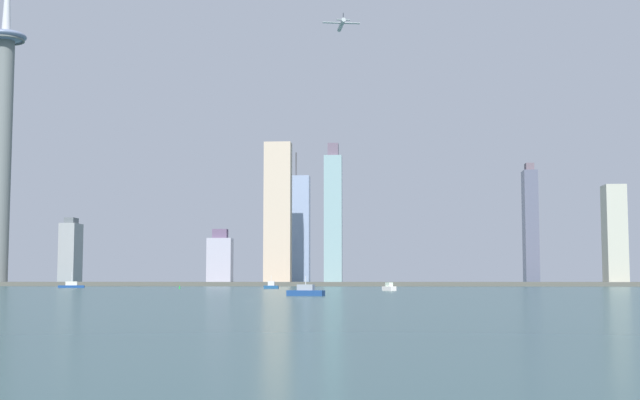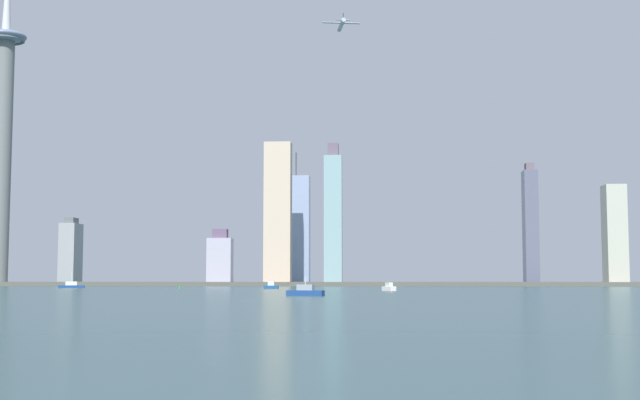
{
  "view_description": "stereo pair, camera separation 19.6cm",
  "coord_description": "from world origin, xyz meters",
  "px_view_note": "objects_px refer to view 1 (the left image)",
  "views": [
    {
      "loc": [
        38.61,
        -257.9,
        6.08
      ],
      "look_at": [
        -14.25,
        500.85,
        74.5
      ],
      "focal_mm": 49.5,
      "sensor_mm": 36.0,
      "label": 1
    },
    {
      "loc": [
        38.8,
        -257.89,
        6.08
      ],
      "look_at": [
        -14.25,
        500.85,
        74.5
      ],
      "focal_mm": 49.5,
      "sensor_mm": 36.0,
      "label": 2
    }
  ],
  "objects_px": {
    "channel_buoy_0": "(180,287)",
    "boat_6": "(271,286)",
    "skyscraper_2": "(296,230)",
    "skyscraper_7": "(615,235)",
    "skyscraper_5": "(278,214)",
    "airplane": "(341,25)",
    "boat_1": "(306,292)",
    "skyscraper_1": "(71,253)",
    "skyscraper_4": "(530,227)",
    "boat_3": "(71,286)",
    "skyscraper_3": "(220,260)",
    "boat_0": "(389,288)",
    "skyscraper_0": "(333,218)",
    "observation_tower": "(3,124)"
  },
  "relations": [
    {
      "from": "skyscraper_1",
      "to": "skyscraper_7",
      "type": "height_order",
      "value": "skyscraper_7"
    },
    {
      "from": "skyscraper_5",
      "to": "boat_6",
      "type": "xyz_separation_m",
      "value": [
        24.27,
        -239.87,
        -64.17
      ]
    },
    {
      "from": "skyscraper_5",
      "to": "skyscraper_7",
      "type": "height_order",
      "value": "skyscraper_5"
    },
    {
      "from": "observation_tower",
      "to": "boat_6",
      "type": "relative_size",
      "value": 34.23
    },
    {
      "from": "skyscraper_0",
      "to": "boat_3",
      "type": "xyz_separation_m",
      "value": [
        -174.12,
        -186.41,
        -59.4
      ]
    },
    {
      "from": "skyscraper_1",
      "to": "boat_3",
      "type": "height_order",
      "value": "skyscraper_1"
    },
    {
      "from": "channel_buoy_0",
      "to": "boat_6",
      "type": "bearing_deg",
      "value": 6.78
    },
    {
      "from": "skyscraper_7",
      "to": "boat_6",
      "type": "height_order",
      "value": "skyscraper_7"
    },
    {
      "from": "skyscraper_1",
      "to": "boat_1",
      "type": "height_order",
      "value": "skyscraper_1"
    },
    {
      "from": "airplane",
      "to": "boat_6",
      "type": "bearing_deg",
      "value": 162.24
    },
    {
      "from": "skyscraper_1",
      "to": "boat_3",
      "type": "distance_m",
      "value": 266.22
    },
    {
      "from": "airplane",
      "to": "skyscraper_5",
      "type": "bearing_deg",
      "value": 82.58
    },
    {
      "from": "skyscraper_0",
      "to": "skyscraper_4",
      "type": "distance_m",
      "value": 190.29
    },
    {
      "from": "skyscraper_1",
      "to": "channel_buoy_0",
      "type": "bearing_deg",
      "value": -59.13
    },
    {
      "from": "boat_6",
      "to": "channel_buoy_0",
      "type": "relative_size",
      "value": 3.83
    },
    {
      "from": "observation_tower",
      "to": "skyscraper_7",
      "type": "height_order",
      "value": "observation_tower"
    },
    {
      "from": "skyscraper_1",
      "to": "boat_3",
      "type": "bearing_deg",
      "value": -69.96
    },
    {
      "from": "skyscraper_0",
      "to": "airplane",
      "type": "bearing_deg",
      "value": 55.1
    },
    {
      "from": "skyscraper_2",
      "to": "boat_1",
      "type": "bearing_deg",
      "value": -84.07
    },
    {
      "from": "airplane",
      "to": "skyscraper_1",
      "type": "bearing_deg",
      "value": 69.53
    },
    {
      "from": "boat_0",
      "to": "channel_buoy_0",
      "type": "height_order",
      "value": "boat_0"
    },
    {
      "from": "observation_tower",
      "to": "skyscraper_3",
      "type": "relative_size",
      "value": 6.3
    },
    {
      "from": "boat_0",
      "to": "boat_3",
      "type": "xyz_separation_m",
      "value": [
        -221.36,
        141.03,
        -0.02
      ]
    },
    {
      "from": "skyscraper_3",
      "to": "airplane",
      "type": "height_order",
      "value": "airplane"
    },
    {
      "from": "skyscraper_3",
      "to": "boat_3",
      "type": "distance_m",
      "value": 203.34
    },
    {
      "from": "skyscraper_5",
      "to": "boat_0",
      "type": "bearing_deg",
      "value": -73.61
    },
    {
      "from": "boat_0",
      "to": "boat_1",
      "type": "bearing_deg",
      "value": 136.33
    },
    {
      "from": "skyscraper_0",
      "to": "boat_6",
      "type": "height_order",
      "value": "skyscraper_0"
    },
    {
      "from": "skyscraper_4",
      "to": "boat_0",
      "type": "xyz_separation_m",
      "value": [
        -136.76,
        -375.65,
        -54.0
      ]
    },
    {
      "from": "boat_3",
      "to": "channel_buoy_0",
      "type": "xyz_separation_m",
      "value": [
        89.18,
        -52.35,
        -0.37
      ]
    },
    {
      "from": "channel_buoy_0",
      "to": "skyscraper_3",
      "type": "bearing_deg",
      "value": 94.46
    },
    {
      "from": "skyscraper_2",
      "to": "skyscraper_3",
      "type": "distance_m",
      "value": 112.82
    },
    {
      "from": "channel_buoy_0",
      "to": "skyscraper_5",
      "type": "bearing_deg",
      "value": 82.26
    },
    {
      "from": "boat_6",
      "to": "airplane",
      "type": "xyz_separation_m",
      "value": [
        34.32,
        242.2,
        241.07
      ]
    },
    {
      "from": "boat_1",
      "to": "airplane",
      "type": "distance_m",
      "value": 536.85
    },
    {
      "from": "skyscraper_1",
      "to": "skyscraper_4",
      "type": "relative_size",
      "value": 0.58
    },
    {
      "from": "skyscraper_7",
      "to": "boat_0",
      "type": "height_order",
      "value": "skyscraper_7"
    },
    {
      "from": "skyscraper_0",
      "to": "skyscraper_2",
      "type": "distance_m",
      "value": 102.23
    },
    {
      "from": "skyscraper_4",
      "to": "skyscraper_7",
      "type": "distance_m",
      "value": 88.5
    },
    {
      "from": "skyscraper_7",
      "to": "boat_0",
      "type": "relative_size",
      "value": 9.34
    },
    {
      "from": "skyscraper_2",
      "to": "channel_buoy_0",
      "type": "height_order",
      "value": "skyscraper_2"
    },
    {
      "from": "airplane",
      "to": "observation_tower",
      "type": "bearing_deg",
      "value": 83.28
    },
    {
      "from": "skyscraper_5",
      "to": "boat_6",
      "type": "distance_m",
      "value": 249.49
    },
    {
      "from": "skyscraper_1",
      "to": "skyscraper_3",
      "type": "distance_m",
      "value": 171.6
    },
    {
      "from": "boat_0",
      "to": "airplane",
      "type": "bearing_deg",
      "value": -24.25
    },
    {
      "from": "skyscraper_3",
      "to": "skyscraper_4",
      "type": "height_order",
      "value": "skyscraper_4"
    },
    {
      "from": "skyscraper_1",
      "to": "boat_1",
      "type": "xyz_separation_m",
      "value": [
        280.16,
        -531.29,
        -30.15
      ]
    },
    {
      "from": "skyscraper_3",
      "to": "boat_0",
      "type": "height_order",
      "value": "skyscraper_3"
    },
    {
      "from": "observation_tower",
      "to": "boat_1",
      "type": "height_order",
      "value": "observation_tower"
    },
    {
      "from": "skyscraper_7",
      "to": "boat_3",
      "type": "xyz_separation_m",
      "value": [
        -419.61,
        -172.07,
        -42.27
      ]
    }
  ]
}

